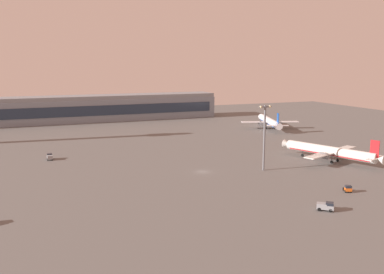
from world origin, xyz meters
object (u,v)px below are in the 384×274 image
(airplane_terminal_side, at_px, (270,122))
(pushback_tug, at_px, (348,189))
(baggage_tractor, at_px, (326,206))
(apron_light_east, at_px, (264,133))
(airplane_near_gate, at_px, (330,151))
(maintenance_van, at_px, (50,157))

(airplane_terminal_side, bearing_deg, pushback_tug, -93.17)
(baggage_tractor, height_order, apron_light_east, apron_light_east)
(airplane_near_gate, height_order, baggage_tractor, airplane_near_gate)
(baggage_tractor, xyz_separation_m, maintenance_van, (-60.85, 85.24, 0.00))
(baggage_tractor, relative_size, maintenance_van, 1.06)
(airplane_terminal_side, xyz_separation_m, apron_light_east, (-52.95, -79.68, 9.03))
(maintenance_van, bearing_deg, baggage_tractor, -55.01)
(maintenance_van, xyz_separation_m, apron_light_east, (67.73, -44.53, 11.92))
(baggage_tractor, bearing_deg, airplane_near_gate, 179.93)
(airplane_near_gate, bearing_deg, apron_light_east, 162.03)
(airplane_near_gate, xyz_separation_m, baggage_tractor, (-36.76, -42.19, -2.77))
(airplane_terminal_side, bearing_deg, maintenance_van, -145.34)
(airplane_near_gate, distance_m, pushback_tug, 38.44)
(maintenance_van, relative_size, pushback_tug, 1.17)
(airplane_terminal_side, relative_size, pushback_tug, 11.49)
(pushback_tug, bearing_deg, airplane_terminal_side, -86.10)
(baggage_tractor, relative_size, pushback_tug, 1.24)
(airplane_near_gate, bearing_deg, baggage_tractor, -151.89)
(airplane_terminal_side, height_order, apron_light_east, apron_light_east)
(pushback_tug, bearing_deg, baggage_tractor, 57.13)
(airplane_terminal_side, height_order, pushback_tug, airplane_terminal_side)
(pushback_tug, relative_size, apron_light_east, 0.16)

